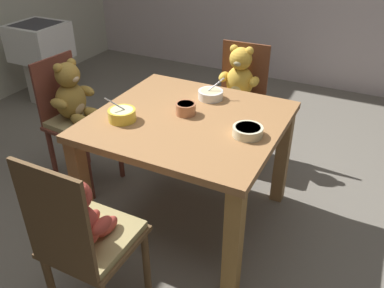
{
  "coord_description": "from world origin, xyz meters",
  "views": [
    {
      "loc": [
        0.9,
        -1.75,
        1.73
      ],
      "look_at": [
        0.0,
        0.05,
        0.51
      ],
      "focal_mm": 37.43,
      "sensor_mm": 36.0,
      "label": 1
    }
  ],
  "objects_px": {
    "teddy_chair_far_center": "(238,87)",
    "teddy_chair_near_left": "(74,106)",
    "porridge_bowl_cream_near_right": "(248,131)",
    "porridge_bowl_white_far_center": "(211,94)",
    "porridge_bowl_yellow_near_left": "(122,115)",
    "sink_basin": "(41,52)",
    "dining_table": "(188,137)",
    "teddy_chair_near_front": "(85,232)",
    "porridge_bowl_terracotta_center": "(186,108)"
  },
  "relations": [
    {
      "from": "teddy_chair_far_center",
      "to": "teddy_chair_near_left",
      "type": "distance_m",
      "value": 1.17
    },
    {
      "from": "porridge_bowl_cream_near_right",
      "to": "porridge_bowl_white_far_center",
      "type": "distance_m",
      "value": 0.48
    },
    {
      "from": "teddy_chair_far_center",
      "to": "porridge_bowl_cream_near_right",
      "type": "bearing_deg",
      "value": 21.27
    },
    {
      "from": "porridge_bowl_yellow_near_left",
      "to": "sink_basin",
      "type": "height_order",
      "value": "porridge_bowl_yellow_near_left"
    },
    {
      "from": "dining_table",
      "to": "teddy_chair_far_center",
      "type": "height_order",
      "value": "teddy_chair_far_center"
    },
    {
      "from": "teddy_chair_near_front",
      "to": "teddy_chair_far_center",
      "type": "bearing_deg",
      "value": -1.72
    },
    {
      "from": "teddy_chair_near_left",
      "to": "sink_basin",
      "type": "relative_size",
      "value": 1.14
    },
    {
      "from": "teddy_chair_near_front",
      "to": "teddy_chair_near_left",
      "type": "bearing_deg",
      "value": 42.73
    },
    {
      "from": "teddy_chair_far_center",
      "to": "teddy_chair_near_front",
      "type": "bearing_deg",
      "value": -3.77
    },
    {
      "from": "porridge_bowl_white_far_center",
      "to": "porridge_bowl_cream_near_right",
      "type": "bearing_deg",
      "value": -42.45
    },
    {
      "from": "dining_table",
      "to": "teddy_chair_near_front",
      "type": "relative_size",
      "value": 1.09
    },
    {
      "from": "teddy_chair_near_front",
      "to": "teddy_chair_near_left",
      "type": "xyz_separation_m",
      "value": [
        -0.8,
        0.87,
        0.04
      ]
    },
    {
      "from": "dining_table",
      "to": "porridge_bowl_terracotta_center",
      "type": "bearing_deg",
      "value": 132.18
    },
    {
      "from": "teddy_chair_near_front",
      "to": "sink_basin",
      "type": "relative_size",
      "value": 1.23
    },
    {
      "from": "dining_table",
      "to": "porridge_bowl_cream_near_right",
      "type": "distance_m",
      "value": 0.39
    },
    {
      "from": "teddy_chair_far_center",
      "to": "teddy_chair_near_left",
      "type": "bearing_deg",
      "value": -49.12
    },
    {
      "from": "teddy_chair_far_center",
      "to": "porridge_bowl_white_far_center",
      "type": "bearing_deg",
      "value": -0.02
    },
    {
      "from": "porridge_bowl_terracotta_center",
      "to": "porridge_bowl_white_far_center",
      "type": "height_order",
      "value": "porridge_bowl_white_far_center"
    },
    {
      "from": "porridge_bowl_cream_near_right",
      "to": "sink_basin",
      "type": "bearing_deg",
      "value": 158.14
    },
    {
      "from": "porridge_bowl_white_far_center",
      "to": "teddy_chair_far_center",
      "type": "bearing_deg",
      "value": 91.9
    },
    {
      "from": "teddy_chair_far_center",
      "to": "sink_basin",
      "type": "distance_m",
      "value": 2.04
    },
    {
      "from": "porridge_bowl_cream_near_right",
      "to": "porridge_bowl_terracotta_center",
      "type": "bearing_deg",
      "value": 169.41
    },
    {
      "from": "teddy_chair_near_front",
      "to": "porridge_bowl_terracotta_center",
      "type": "bearing_deg",
      "value": -1.97
    },
    {
      "from": "teddy_chair_near_front",
      "to": "sink_basin",
      "type": "xyz_separation_m",
      "value": [
        -1.99,
        1.76,
        -0.03
      ]
    },
    {
      "from": "porridge_bowl_cream_near_right",
      "to": "porridge_bowl_white_far_center",
      "type": "bearing_deg",
      "value": 137.55
    },
    {
      "from": "teddy_chair_near_left",
      "to": "porridge_bowl_yellow_near_left",
      "type": "xyz_separation_m",
      "value": [
        0.56,
        -0.22,
        0.17
      ]
    },
    {
      "from": "teddy_chair_near_front",
      "to": "teddy_chair_near_left",
      "type": "height_order",
      "value": "teddy_chair_near_front"
    },
    {
      "from": "dining_table",
      "to": "porridge_bowl_white_far_center",
      "type": "height_order",
      "value": "porridge_bowl_white_far_center"
    },
    {
      "from": "teddy_chair_near_left",
      "to": "porridge_bowl_terracotta_center",
      "type": "distance_m",
      "value": 0.85
    },
    {
      "from": "teddy_chair_near_front",
      "to": "porridge_bowl_yellow_near_left",
      "type": "xyz_separation_m",
      "value": [
        -0.24,
        0.65,
        0.2
      ]
    },
    {
      "from": "teddy_chair_near_front",
      "to": "teddy_chair_far_center",
      "type": "relative_size",
      "value": 1.08
    },
    {
      "from": "sink_basin",
      "to": "teddy_chair_far_center",
      "type": "bearing_deg",
      "value": -2.78
    },
    {
      "from": "porridge_bowl_cream_near_right",
      "to": "porridge_bowl_white_far_center",
      "type": "relative_size",
      "value": 1.03
    },
    {
      "from": "teddy_chair_near_left",
      "to": "porridge_bowl_white_far_center",
      "type": "xyz_separation_m",
      "value": [
        0.87,
        0.25,
        0.16
      ]
    },
    {
      "from": "teddy_chair_near_left",
      "to": "porridge_bowl_white_far_center",
      "type": "bearing_deg",
      "value": 21.55
    },
    {
      "from": "teddy_chair_near_front",
      "to": "porridge_bowl_cream_near_right",
      "type": "xyz_separation_m",
      "value": [
        0.43,
        0.8,
        0.2
      ]
    },
    {
      "from": "porridge_bowl_cream_near_right",
      "to": "sink_basin",
      "type": "distance_m",
      "value": 2.61
    },
    {
      "from": "teddy_chair_near_front",
      "to": "porridge_bowl_cream_near_right",
      "type": "distance_m",
      "value": 0.92
    },
    {
      "from": "porridge_bowl_yellow_near_left",
      "to": "porridge_bowl_cream_near_right",
      "type": "distance_m",
      "value": 0.69
    },
    {
      "from": "porridge_bowl_yellow_near_left",
      "to": "teddy_chair_near_left",
      "type": "bearing_deg",
      "value": 158.08
    },
    {
      "from": "teddy_chair_far_center",
      "to": "sink_basin",
      "type": "bearing_deg",
      "value": -94.7
    },
    {
      "from": "dining_table",
      "to": "porridge_bowl_terracotta_center",
      "type": "height_order",
      "value": "porridge_bowl_terracotta_center"
    },
    {
      "from": "teddy_chair_near_front",
      "to": "porridge_bowl_cream_near_right",
      "type": "relative_size",
      "value": 6.04
    },
    {
      "from": "teddy_chair_near_left",
      "to": "sink_basin",
      "type": "xyz_separation_m",
      "value": [
        -1.18,
        0.89,
        -0.07
      ]
    },
    {
      "from": "teddy_chair_far_center",
      "to": "porridge_bowl_yellow_near_left",
      "type": "bearing_deg",
      "value": -18.22
    },
    {
      "from": "teddy_chair_near_front",
      "to": "porridge_bowl_white_far_center",
      "type": "xyz_separation_m",
      "value": [
        0.07,
        1.12,
        0.2
      ]
    },
    {
      "from": "porridge_bowl_terracotta_center",
      "to": "sink_basin",
      "type": "distance_m",
      "value": 2.22
    },
    {
      "from": "dining_table",
      "to": "porridge_bowl_cream_near_right",
      "type": "xyz_separation_m",
      "value": [
        0.36,
        -0.04,
        0.15
      ]
    },
    {
      "from": "porridge_bowl_yellow_near_left",
      "to": "porridge_bowl_cream_near_right",
      "type": "height_order",
      "value": "porridge_bowl_yellow_near_left"
    },
    {
      "from": "teddy_chair_far_center",
      "to": "porridge_bowl_cream_near_right",
      "type": "xyz_separation_m",
      "value": [
        0.37,
        -0.87,
        0.16
      ]
    }
  ]
}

